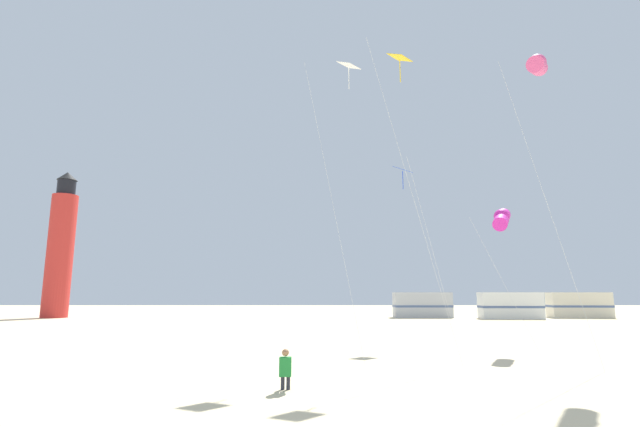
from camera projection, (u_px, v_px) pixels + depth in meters
kite_flyer_standing at (285, 369)px, 12.85m from camera, size 0.35×0.52×1.16m
kite_tube_rainbow at (537, 66)px, 19.94m from camera, size 2.84×3.14×13.18m
kite_tube_magenta at (501, 219)px, 23.20m from camera, size 2.71×3.10×7.13m
kite_diamond_white at (347, 78)px, 21.64m from camera, size 2.73×2.73×13.64m
kite_diamond_blue at (404, 176)px, 27.04m from camera, size 3.31×3.31×10.16m
kite_diamond_gold at (400, 70)px, 20.70m from camera, size 3.39×2.32×13.55m
lighthouse_distant at (60, 248)px, 52.50m from camera, size 2.80×2.80×16.80m
rv_van_silver at (422, 305)px, 51.87m from camera, size 6.45×2.36×2.80m
rv_van_white at (510, 306)px, 49.50m from camera, size 6.54×2.63×2.80m
rv_van_cream at (578, 305)px, 51.45m from camera, size 6.62×2.88×2.80m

